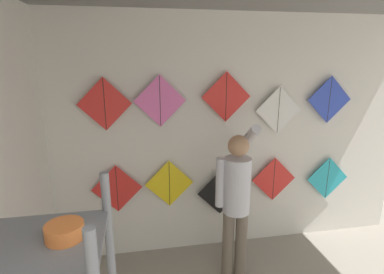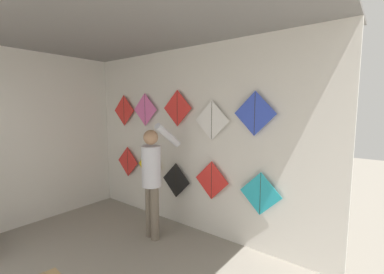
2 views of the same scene
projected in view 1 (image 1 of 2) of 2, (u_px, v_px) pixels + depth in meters
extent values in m
cube|color=silver|center=(223.00, 137.00, 3.54)|extent=(4.70, 0.06, 2.80)
cylinder|color=orange|center=(65.00, 231.00, 0.85)|extent=(0.11, 0.11, 0.04)
cylinder|color=#726656|center=(228.00, 244.00, 3.20)|extent=(0.12, 0.12, 0.78)
cylinder|color=#726656|center=(241.00, 244.00, 3.19)|extent=(0.12, 0.12, 0.78)
cylinder|color=silver|center=(237.00, 185.00, 3.02)|extent=(0.28, 0.28, 0.58)
sphere|color=tan|center=(239.00, 146.00, 2.91)|extent=(0.21, 0.21, 0.21)
cylinder|color=silver|center=(220.00, 182.00, 3.01)|extent=(0.10, 0.10, 0.52)
cylinder|color=silver|center=(248.00, 138.00, 3.10)|extent=(0.10, 0.48, 0.38)
cube|color=red|center=(117.00, 189.00, 3.37)|extent=(0.56, 0.01, 0.56)
cylinder|color=black|center=(117.00, 189.00, 3.37)|extent=(0.01, 0.01, 0.54)
cube|color=yellow|center=(169.00, 184.00, 3.47)|extent=(0.56, 0.01, 0.56)
cylinder|color=black|center=(169.00, 184.00, 3.47)|extent=(0.01, 0.01, 0.54)
cube|color=black|center=(220.00, 192.00, 3.62)|extent=(0.56, 0.01, 0.56)
cylinder|color=black|center=(220.00, 193.00, 3.62)|extent=(0.01, 0.01, 0.54)
cube|color=red|center=(274.00, 179.00, 3.71)|extent=(0.56, 0.01, 0.56)
cylinder|color=black|center=(274.00, 179.00, 3.71)|extent=(0.01, 0.01, 0.54)
cube|color=#28B2C6|center=(327.00, 178.00, 3.85)|extent=(0.56, 0.01, 0.56)
cylinder|color=black|center=(328.00, 178.00, 3.84)|extent=(0.01, 0.01, 0.54)
cube|color=red|center=(105.00, 104.00, 3.11)|extent=(0.56, 0.01, 0.56)
cylinder|color=black|center=(104.00, 104.00, 3.11)|extent=(0.01, 0.01, 0.54)
cube|color=pink|center=(160.00, 101.00, 3.21)|extent=(0.56, 0.01, 0.56)
cylinder|color=black|center=(160.00, 101.00, 3.21)|extent=(0.01, 0.01, 0.54)
cube|color=red|center=(226.00, 97.00, 3.33)|extent=(0.56, 0.01, 0.56)
cylinder|color=black|center=(226.00, 97.00, 3.33)|extent=(0.01, 0.01, 0.54)
cube|color=white|center=(279.00, 110.00, 3.48)|extent=(0.56, 0.01, 0.56)
cylinder|color=black|center=(279.00, 110.00, 3.48)|extent=(0.01, 0.01, 0.54)
cube|color=blue|center=(329.00, 100.00, 3.57)|extent=(0.56, 0.01, 0.56)
cylinder|color=black|center=(329.00, 100.00, 3.56)|extent=(0.01, 0.01, 0.54)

